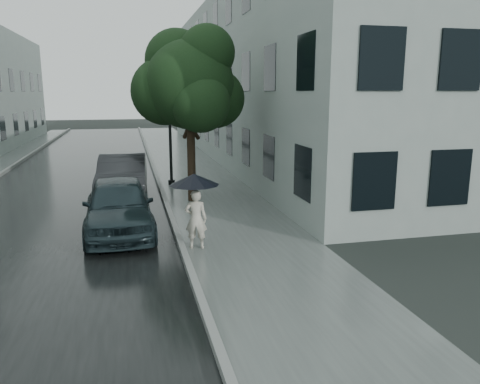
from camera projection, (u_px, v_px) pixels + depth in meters
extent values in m
plane|color=black|center=(265.00, 273.00, 10.04)|extent=(120.00, 120.00, 0.00)
cube|color=slate|center=(197.00, 176.00, 21.50)|extent=(3.50, 60.00, 0.01)
cube|color=slate|center=(156.00, 177.00, 21.08)|extent=(0.15, 60.00, 0.15)
cube|color=black|center=(75.00, 182.00, 20.30)|extent=(6.85, 60.00, 0.00)
cube|color=gray|center=(262.00, 81.00, 28.88)|extent=(7.00, 36.00, 9.00)
cube|color=black|center=(207.00, 80.00, 28.09)|extent=(0.08, 32.40, 7.20)
cube|color=black|center=(23.00, 89.00, 35.38)|extent=(0.08, 16.20, 6.40)
imported|color=beige|center=(196.00, 219.00, 11.51)|extent=(0.61, 0.46, 1.49)
cylinder|color=black|center=(195.00, 197.00, 11.42)|extent=(0.02, 0.02, 0.59)
cone|color=black|center=(194.00, 179.00, 11.32)|extent=(1.55, 1.55, 0.28)
cylinder|color=black|center=(194.00, 173.00, 11.29)|extent=(0.02, 0.02, 0.08)
cylinder|color=black|center=(195.00, 210.00, 11.48)|extent=(0.03, 0.03, 0.06)
cylinder|color=#332619|center=(191.00, 161.00, 16.48)|extent=(0.29, 0.29, 2.89)
sphere|color=#1B3819|center=(190.00, 85.00, 15.93)|extent=(3.03, 3.03, 3.03)
sphere|color=#1B3819|center=(215.00, 98.00, 16.58)|extent=(2.09, 2.09, 2.09)
sphere|color=#1B3819|center=(165.00, 91.00, 16.24)|extent=(2.34, 2.34, 2.34)
sphere|color=#1B3819|center=(200.00, 103.00, 15.33)|extent=(1.97, 1.97, 1.97)
sphere|color=#1B3819|center=(177.00, 61.00, 16.34)|extent=(2.21, 2.21, 2.21)
sphere|color=#1B3819|center=(207.00, 53.00, 15.63)|extent=(1.88, 1.88, 1.88)
cylinder|color=black|center=(170.00, 127.00, 19.15)|extent=(0.12, 0.12, 4.80)
cylinder|color=black|center=(172.00, 182.00, 19.64)|extent=(0.28, 0.28, 0.20)
cylinder|color=black|center=(162.00, 67.00, 18.66)|extent=(0.50, 0.21, 0.08)
sphere|color=silver|center=(154.00, 68.00, 18.67)|extent=(0.32, 0.32, 0.32)
imported|color=#1B2A2F|center=(119.00, 205.00, 12.80)|extent=(1.93, 4.54, 1.53)
imported|color=#212326|center=(123.00, 176.00, 17.14)|extent=(1.89, 4.83, 1.57)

